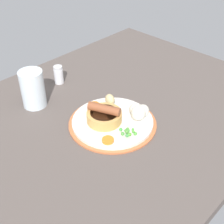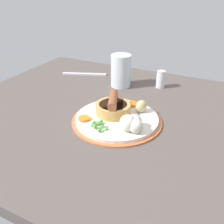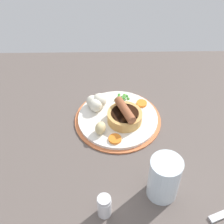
% 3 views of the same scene
% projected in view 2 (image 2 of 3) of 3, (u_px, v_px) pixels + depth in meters
% --- Properties ---
extents(dining_table, '(1.10, 0.80, 0.03)m').
position_uv_depth(dining_table, '(132.00, 121.00, 0.73)').
color(dining_table, '#564C47').
rests_on(dining_table, ground).
extents(dinner_plate, '(0.25, 0.25, 0.01)m').
position_uv_depth(dinner_plate, '(117.00, 120.00, 0.69)').
color(dinner_plate, '#CC6B3D').
rests_on(dinner_plate, dining_table).
extents(sausage_pudding, '(0.10, 0.10, 0.05)m').
position_uv_depth(sausage_pudding, '(113.00, 107.00, 0.70)').
color(sausage_pudding, tan).
rests_on(sausage_pudding, dinner_plate).
extents(pea_pile, '(0.05, 0.05, 0.02)m').
position_uv_depth(pea_pile, '(98.00, 125.00, 0.63)').
color(pea_pile, green).
rests_on(pea_pile, dinner_plate).
extents(cauliflower_floret, '(0.06, 0.06, 0.04)m').
position_uv_depth(cauliflower_floret, '(132.00, 123.00, 0.62)').
color(cauliflower_floret, beige).
rests_on(cauliflower_floret, dinner_plate).
extents(potato_chunk_1, '(0.04, 0.04, 0.04)m').
position_uv_depth(potato_chunk_1, '(141.00, 106.00, 0.71)').
color(potato_chunk_1, '#CCB77F').
rests_on(potato_chunk_1, dinner_plate).
extents(carrot_slice_1, '(0.04, 0.04, 0.01)m').
position_uv_depth(carrot_slice_1, '(132.00, 104.00, 0.75)').
color(carrot_slice_1, orange).
rests_on(carrot_slice_1, dinner_plate).
extents(carrot_slice_2, '(0.04, 0.04, 0.01)m').
position_uv_depth(carrot_slice_2, '(84.00, 119.00, 0.67)').
color(carrot_slice_2, orange).
rests_on(carrot_slice_2, dinner_plate).
extents(fork, '(0.17, 0.08, 0.01)m').
position_uv_depth(fork, '(84.00, 74.00, 1.02)').
color(fork, silver).
rests_on(fork, dining_table).
extents(drinking_glass, '(0.07, 0.07, 0.12)m').
position_uv_depth(drinking_glass, '(121.00, 71.00, 0.89)').
color(drinking_glass, silver).
rests_on(drinking_glass, dining_table).
extents(salt_shaker, '(0.03, 0.03, 0.06)m').
position_uv_depth(salt_shaker, '(161.00, 79.00, 0.89)').
color(salt_shaker, silver).
rests_on(salt_shaker, dining_table).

